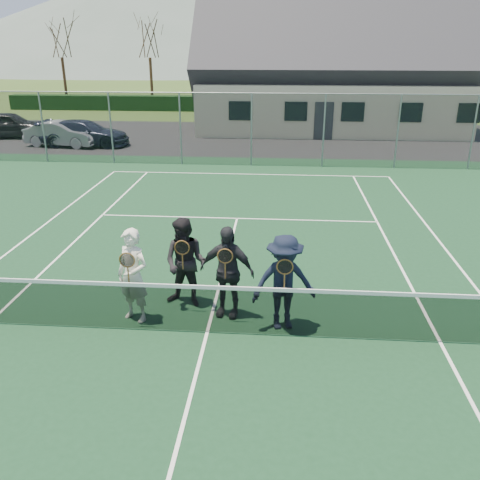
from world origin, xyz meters
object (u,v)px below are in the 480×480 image
at_px(player_b, 186,263).
at_px(player_d, 284,283).
at_px(car_b, 63,134).
at_px(player_c, 227,271).
at_px(car_c, 85,133).
at_px(player_a, 133,276).
at_px(car_a, 9,125).
at_px(tennis_net, 207,307).
at_px(clubhouse, 330,60).

xyz_separation_m(player_b, player_d, (1.91, -0.72, -0.00)).
distance_m(car_b, player_c, 19.21).
bearing_deg(player_c, car_c, 118.40).
distance_m(car_c, player_a, 18.39).
xyz_separation_m(car_c, player_b, (8.12, -16.24, 0.28)).
height_order(car_a, player_b, player_b).
height_order(player_a, player_c, same).
height_order(car_b, tennis_net, car_b).
height_order(tennis_net, clubhouse, clubhouse).
relative_size(car_b, player_d, 2.10).
relative_size(player_b, player_d, 1.00).
xyz_separation_m(tennis_net, player_a, (-1.41, 0.38, 0.38)).
distance_m(car_a, car_c, 5.43).
distance_m(car_b, car_c, 1.09).
xyz_separation_m(car_a, car_c, (5.04, -2.03, -0.07)).
bearing_deg(player_a, clubhouse, 77.10).
relative_size(player_b, player_c, 1.00).
relative_size(car_a, clubhouse, 0.27).
relative_size(player_a, player_b, 1.00).
height_order(clubhouse, player_c, clubhouse).
relative_size(car_b, car_c, 0.85).
xyz_separation_m(tennis_net, clubhouse, (4.00, 24.00, 3.45)).
relative_size(tennis_net, player_c, 6.49).
bearing_deg(car_b, clubhouse, -54.34).
xyz_separation_m(car_c, clubhouse, (12.67, 6.72, 3.35)).
bearing_deg(player_c, player_d, -19.87).
bearing_deg(car_b, player_b, -141.25).
xyz_separation_m(car_b, player_c, (10.04, -16.38, 0.30)).
bearing_deg(player_c, player_a, -169.38).
distance_m(clubhouse, player_c, 23.79).
distance_m(car_a, car_b, 4.55).
bearing_deg(car_b, player_a, -144.54).
xyz_separation_m(car_b, player_a, (8.33, -16.70, 0.30)).
distance_m(tennis_net, player_d, 1.45).
distance_m(player_a, player_b, 1.08).
xyz_separation_m(car_b, tennis_net, (9.74, -17.08, -0.08)).
height_order(car_b, clubhouse, clubhouse).
bearing_deg(car_c, car_b, 100.61).
bearing_deg(car_c, tennis_net, -153.38).
height_order(car_a, player_c, player_c).
relative_size(car_a, player_c, 2.32).
relative_size(tennis_net, player_a, 6.49).
distance_m(car_c, player_b, 18.16).
xyz_separation_m(car_a, car_b, (3.97, -2.23, -0.09)).
relative_size(car_c, clubhouse, 0.28).
distance_m(clubhouse, player_d, 24.03).
bearing_deg(car_c, player_b, -153.47).
height_order(car_b, player_c, player_c).
bearing_deg(player_d, player_a, 178.61).
bearing_deg(clubhouse, player_d, -96.36).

